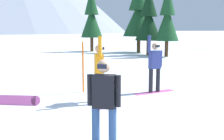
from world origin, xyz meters
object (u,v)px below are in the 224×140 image
loose_snowboard_near_right (10,100)px  pine_tree_broad (92,16)px  snowboarder_background (155,66)px  pine_tree_short (149,18)px  pine_tree_leaning (139,12)px  snowboarder_midground (99,71)px  trail_marker_pole (83,67)px  snowboarder_foreground (104,104)px  pine_tree_twin (167,17)px

loose_snowboard_near_right → pine_tree_broad: bearing=68.0°
snowboarder_background → pine_tree_short: (6.54, 13.65, 2.28)m
pine_tree_leaning → loose_snowboard_near_right: bearing=-125.6°
snowboarder_midground → trail_marker_pole: size_ratio=1.13×
snowboarder_foreground → pine_tree_short: 20.42m
loose_snowboard_near_right → pine_tree_short: size_ratio=0.30×
snowboarder_foreground → pine_tree_broad: pine_tree_broad is taller
snowboarder_background → trail_marker_pole: (-2.42, 0.94, -0.06)m
snowboarder_midground → pine_tree_leaning: size_ratio=0.29×
snowboarder_background → loose_snowboard_near_right: snowboarder_background is taller
snowboarder_midground → pine_tree_leaning: pine_tree_leaning is taller
loose_snowboard_near_right → pine_tree_leaning: 20.85m
snowboarder_foreground → pine_tree_broad: bearing=75.4°
snowboarder_background → trail_marker_pole: snowboarder_background is taller
snowboarder_midground → loose_snowboard_near_right: (-2.65, 0.66, -0.84)m
pine_tree_short → pine_tree_twin: bearing=-68.1°
pine_tree_leaning → pine_tree_short: pine_tree_leaning is taller
loose_snowboard_near_right → pine_tree_short: pine_tree_short is taller
pine_tree_leaning → pine_tree_twin: size_ratio=1.20×
snowboarder_background → pine_tree_twin: bearing=58.1°
snowboarder_background → pine_tree_short: pine_tree_short is taller
snowboarder_background → pine_tree_twin: pine_tree_twin is taller
pine_tree_leaning → pine_tree_broad: 4.92m
snowboarder_midground → pine_tree_twin: bearing=52.3°
snowboarder_foreground → pine_tree_broad: size_ratio=0.26×
loose_snowboard_near_right → pine_tree_twin: 17.29m
snowboarder_background → loose_snowboard_near_right: size_ratio=1.15×
snowboarder_background → trail_marker_pole: bearing=158.8°
pine_tree_leaning → pine_tree_short: 3.11m
snowboarder_background → loose_snowboard_near_right: 5.01m
snowboarder_background → pine_tree_leaning: size_ratio=0.28×
loose_snowboard_near_right → pine_tree_short: (11.49, 13.68, 3.11)m
snowboarder_midground → pine_tree_broad: size_ratio=0.31×
snowboarder_background → pine_tree_leaning: bearing=67.3°
loose_snowboard_near_right → pine_tree_leaning: bearing=54.4°
snowboarder_midground → pine_tree_broad: (5.17, 20.02, 2.63)m
snowboarder_midground → pine_tree_twin: pine_tree_twin is taller
snowboarder_foreground → loose_snowboard_near_right: bearing=112.8°
pine_tree_short → pine_tree_broad: bearing=122.9°
snowboarder_midground → snowboarder_background: (2.30, 0.70, -0.00)m
trail_marker_pole → snowboarder_midground: bearing=-85.8°
pine_tree_leaning → pine_tree_twin: bearing=-86.2°
loose_snowboard_near_right → trail_marker_pole: size_ratio=0.98×
pine_tree_short → snowboarder_midground: bearing=-121.6°
loose_snowboard_near_right → trail_marker_pole: bearing=20.9°
snowboarder_foreground → snowboarder_background: (3.22, 4.13, 0.06)m
snowboarder_midground → pine_tree_twin: 15.89m
snowboarder_foreground → trail_marker_pole: bearing=81.0°
snowboarder_foreground → trail_marker_pole: trail_marker_pole is taller
snowboarder_background → trail_marker_pole: size_ratio=1.12×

